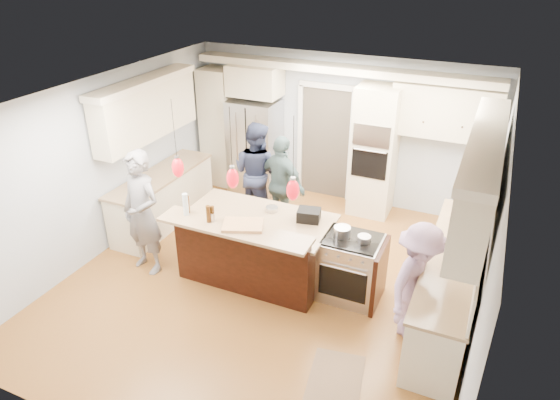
% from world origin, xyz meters
% --- Properties ---
extents(ground_plane, '(6.00, 6.00, 0.00)m').
position_xyz_m(ground_plane, '(0.00, 0.00, 0.00)').
color(ground_plane, '#A5712D').
rests_on(ground_plane, ground).
extents(room_shell, '(5.54, 6.04, 2.72)m').
position_xyz_m(room_shell, '(0.00, 0.00, 1.82)').
color(room_shell, '#B2BCC6').
rests_on(room_shell, ground).
extents(refrigerator, '(0.90, 0.70, 1.80)m').
position_xyz_m(refrigerator, '(-1.55, 2.64, 0.90)').
color(refrigerator, '#B7B7BC').
rests_on(refrigerator, ground).
extents(oven_column, '(0.72, 0.69, 2.30)m').
position_xyz_m(oven_column, '(0.75, 2.67, 1.15)').
color(oven_column, beige).
rests_on(oven_column, ground).
extents(back_upper_cabinets, '(5.30, 0.61, 2.54)m').
position_xyz_m(back_upper_cabinets, '(-0.75, 2.76, 1.67)').
color(back_upper_cabinets, beige).
rests_on(back_upper_cabinets, ground).
extents(right_counter_run, '(0.64, 3.10, 2.51)m').
position_xyz_m(right_counter_run, '(2.44, 0.30, 1.06)').
color(right_counter_run, beige).
rests_on(right_counter_run, ground).
extents(left_cabinets, '(0.64, 2.30, 2.51)m').
position_xyz_m(left_cabinets, '(-2.44, 0.80, 1.06)').
color(left_cabinets, beige).
rests_on(left_cabinets, ground).
extents(kitchen_island, '(2.10, 1.46, 1.12)m').
position_xyz_m(kitchen_island, '(-0.25, 0.07, 0.49)').
color(kitchen_island, black).
rests_on(kitchen_island, ground).
extents(island_range, '(0.82, 0.71, 0.92)m').
position_xyz_m(island_range, '(1.16, 0.15, 0.46)').
color(island_range, '#B7B7BC').
rests_on(island_range, ground).
extents(pendant_lights, '(1.75, 0.15, 1.03)m').
position_xyz_m(pendant_lights, '(-0.25, -0.51, 1.80)').
color(pendant_lights, black).
rests_on(pendant_lights, ground).
extents(person_bar_end, '(0.76, 0.58, 1.87)m').
position_xyz_m(person_bar_end, '(-1.80, -0.45, 0.94)').
color(person_bar_end, slate).
rests_on(person_bar_end, ground).
extents(person_far_left, '(0.94, 0.78, 1.77)m').
position_xyz_m(person_far_left, '(-1.00, 1.60, 0.88)').
color(person_far_left, '#272F4C').
rests_on(person_far_left, ground).
extents(person_far_right, '(1.05, 0.72, 1.66)m').
position_xyz_m(person_far_right, '(-0.45, 1.43, 0.83)').
color(person_far_right, '#486265').
rests_on(person_far_right, ground).
extents(person_range_side, '(0.86, 1.13, 1.55)m').
position_xyz_m(person_range_side, '(2.07, -0.27, 0.78)').
color(person_range_side, '#A382AF').
rests_on(person_range_side, ground).
extents(floor_rug, '(0.71, 0.94, 0.01)m').
position_xyz_m(floor_rug, '(1.46, -1.38, 0.01)').
color(floor_rug, '#846648').
rests_on(floor_rug, ground).
extents(water_bottle, '(0.10, 0.10, 0.31)m').
position_xyz_m(water_bottle, '(-0.99, -0.51, 1.28)').
color(water_bottle, silver).
rests_on(water_bottle, kitchen_island).
extents(beer_bottle_a, '(0.07, 0.07, 0.24)m').
position_xyz_m(beer_bottle_a, '(-1.01, -0.44, 1.24)').
color(beer_bottle_a, '#40240B').
rests_on(beer_bottle_a, kitchen_island).
extents(beer_bottle_b, '(0.08, 0.08, 0.24)m').
position_xyz_m(beer_bottle_b, '(-0.62, -0.55, 1.24)').
color(beer_bottle_b, '#40240B').
rests_on(beer_bottle_b, kitchen_island).
extents(beer_bottle_c, '(0.07, 0.07, 0.21)m').
position_xyz_m(beer_bottle_c, '(-0.58, -0.50, 1.23)').
color(beer_bottle_c, '#40240B').
rests_on(beer_bottle_c, kitchen_island).
extents(drink_can, '(0.08, 0.08, 0.12)m').
position_xyz_m(drink_can, '(-0.58, -0.51, 1.18)').
color(drink_can, '#B7B7BC').
rests_on(drink_can, kitchen_island).
extents(cutting_board, '(0.61, 0.53, 0.04)m').
position_xyz_m(cutting_board, '(-0.16, -0.47, 1.14)').
color(cutting_board, tan).
rests_on(cutting_board, kitchen_island).
extents(pot_large, '(0.22, 0.22, 0.13)m').
position_xyz_m(pot_large, '(0.99, 0.15, 0.99)').
color(pot_large, '#B7B7BC').
rests_on(pot_large, island_range).
extents(pot_small, '(0.17, 0.17, 0.09)m').
position_xyz_m(pot_small, '(1.29, 0.12, 0.96)').
color(pot_small, '#B7B7BC').
rests_on(pot_small, island_range).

